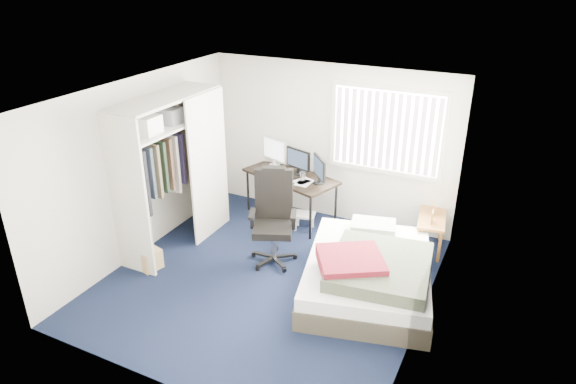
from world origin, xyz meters
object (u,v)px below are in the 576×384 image
Objects in this scene: office_chair at (273,226)px; desk at (292,173)px; nightstand at (432,221)px; bed at (369,272)px.

desk is at bearing 104.31° from office_chair.
office_chair reaches higher than nightstand.
office_chair is at bearing 173.02° from bed.
bed is (1.77, -1.43, -0.50)m from desk.
desk is 2.11× the size of nightstand.
nightstand is at bearing 71.21° from bed.
bed is (-0.48, -1.41, -0.16)m from nightstand.
nightstand is 0.34× the size of bed.
office_chair is at bearing -147.53° from nightstand.
desk is at bearing 179.42° from nightstand.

